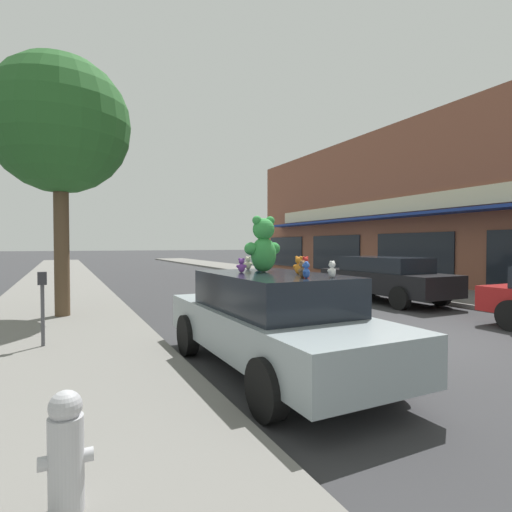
% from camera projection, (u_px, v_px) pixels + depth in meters
% --- Properties ---
extents(ground_plane, '(260.00, 260.00, 0.00)m').
position_uv_depth(ground_plane, '(404.00, 338.00, 7.94)').
color(ground_plane, '#333335').
extents(sidewalk_near, '(3.54, 90.00, 0.13)m').
position_uv_depth(sidewalk_near, '(54.00, 382.00, 5.21)').
color(sidewalk_near, slate).
rests_on(sidewalk_near, ground_plane).
extents(storefront_row, '(13.32, 28.10, 7.58)m').
position_uv_depth(storefront_row, '(500.00, 207.00, 20.42)').
color(storefront_row, brown).
rests_on(storefront_row, ground_plane).
extents(plush_art_car, '(1.92, 4.58, 1.44)m').
position_uv_depth(plush_art_car, '(272.00, 319.00, 5.84)').
color(plush_art_car, '#8C999E').
rests_on(plush_art_car, ground_plane).
extents(teddy_bear_giant, '(0.65, 0.41, 0.87)m').
position_uv_depth(teddy_bear_giant, '(263.00, 245.00, 6.20)').
color(teddy_bear_giant, green).
rests_on(teddy_bear_giant, plush_art_car).
extents(teddy_bear_white, '(0.17, 0.12, 0.22)m').
position_uv_depth(teddy_bear_white, '(332.00, 270.00, 5.10)').
color(teddy_bear_white, white).
rests_on(teddy_bear_white, plush_art_car).
extents(teddy_bear_red, '(0.18, 0.12, 0.25)m').
position_uv_depth(teddy_bear_red, '(305.00, 265.00, 6.06)').
color(teddy_bear_red, red).
rests_on(teddy_bear_red, plush_art_car).
extents(teddy_bear_teal, '(0.29, 0.21, 0.39)m').
position_uv_depth(teddy_bear_teal, '(259.00, 259.00, 6.56)').
color(teddy_bear_teal, teal).
rests_on(teddy_bear_teal, plush_art_car).
extents(teddy_bear_cream, '(0.14, 0.17, 0.22)m').
position_uv_depth(teddy_bear_cream, '(248.00, 263.00, 6.83)').
color(teddy_bear_cream, beige).
rests_on(teddy_bear_cream, plush_art_car).
extents(teddy_bear_orange, '(0.16, 0.19, 0.26)m').
position_uv_depth(teddy_bear_orange, '(299.00, 266.00, 5.68)').
color(teddy_bear_orange, orange).
rests_on(teddy_bear_orange, plush_art_car).
extents(teddy_bear_purple, '(0.17, 0.12, 0.22)m').
position_uv_depth(teddy_bear_purple, '(241.00, 265.00, 6.08)').
color(teddy_bear_purple, purple).
rests_on(teddy_bear_purple, plush_art_car).
extents(teddy_bear_blue, '(0.15, 0.14, 0.21)m').
position_uv_depth(teddy_bear_blue, '(306.00, 270.00, 5.01)').
color(teddy_bear_blue, blue).
rests_on(teddy_bear_blue, plush_art_car).
extents(teddy_bear_brown, '(0.17, 0.13, 0.22)m').
position_uv_depth(teddy_bear_brown, '(302.00, 269.00, 5.13)').
color(teddy_bear_brown, olive).
rests_on(teddy_bear_brown, plush_art_car).
extents(parked_car_far_center, '(1.87, 4.76, 1.46)m').
position_uv_depth(parked_car_far_center, '(385.00, 277.00, 13.07)').
color(parked_car_far_center, black).
rests_on(parked_car_far_center, ground_plane).
extents(street_tree, '(3.29, 3.29, 6.28)m').
position_uv_depth(street_tree, '(60.00, 126.00, 9.61)').
color(street_tree, brown).
rests_on(street_tree, sidewalk_near).
extents(fire_hydrant, '(0.33, 0.22, 0.79)m').
position_uv_depth(fire_hydrant, '(66.00, 451.00, 2.58)').
color(fire_hydrant, '#B2B2B7').
rests_on(fire_hydrant, sidewalk_near).
extents(parking_meter, '(0.14, 0.10, 1.27)m').
position_uv_depth(parking_meter, '(42.00, 299.00, 6.80)').
color(parking_meter, '#4C4C51').
rests_on(parking_meter, sidewalk_near).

